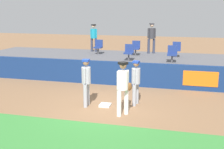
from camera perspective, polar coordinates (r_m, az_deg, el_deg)
name	(u,v)px	position (r m, az deg, el deg)	size (l,w,h in m)	color
ground_plane	(106,107)	(10.90, -1.22, -6.33)	(60.00, 60.00, 0.00)	#846042
grass_foreground_strip	(76,141)	(8.24, -7.14, -12.87)	(18.00, 2.80, 0.01)	#388438
first_base	(105,105)	(10.95, -1.33, -6.02)	(0.40, 0.40, 0.08)	white
player_fielder_home	(123,85)	(9.75, 2.20, -2.04)	(0.56, 0.49, 1.85)	white
player_runner_visitor	(136,80)	(10.89, 4.70, -1.02)	(0.37, 0.47, 1.69)	#9EA3AD
player_coach_visitor	(86,79)	(10.74, -5.08, -0.94)	(0.36, 0.50, 1.77)	#9EA3AD
field_wall	(125,74)	(13.77, 2.52, 0.12)	(18.00, 0.26, 1.13)	navy
bleacher_platform	(134,66)	(16.26, 4.38, 1.73)	(18.00, 4.80, 0.96)	#59595E
seat_back_center	(136,47)	(16.77, 4.69, 5.35)	(0.45, 0.44, 0.84)	#4C4C51
seat_back_left	(98,46)	(17.30, -2.68, 5.60)	(0.45, 0.44, 0.84)	#4C4C51
seat_back_right	(176,49)	(16.53, 12.54, 4.98)	(0.45, 0.44, 0.84)	#4C4C51
seat_front_right	(172,53)	(14.75, 11.74, 4.14)	(0.48, 0.44, 0.84)	#4C4C51
seat_front_center	(129,51)	(15.02, 3.35, 4.53)	(0.46, 0.44, 0.84)	#4C4C51
spectator_hooded	(94,36)	(18.27, -3.61, 7.57)	(0.46, 0.39, 1.70)	#33384C
spectator_capped	(152,36)	(17.61, 7.77, 7.49)	(0.47, 0.45, 1.80)	#33384C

